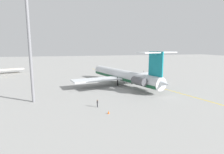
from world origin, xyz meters
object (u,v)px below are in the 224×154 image
(ground_crew_near_nose, at_px, (144,72))
(main_jetliner, at_px, (125,76))
(ground_crew_near_tail, at_px, (97,102))
(safety_cone_nose, at_px, (116,73))
(safety_cone_wingtip, at_px, (109,112))
(light_mast, at_px, (29,38))

(ground_crew_near_nose, bearing_deg, main_jetliner, -34.23)
(ground_crew_near_nose, bearing_deg, ground_crew_near_tail, -31.89)
(safety_cone_nose, distance_m, safety_cone_wingtip, 53.55)
(ground_crew_near_nose, distance_m, ground_crew_near_tail, 52.86)
(main_jetliner, xyz_separation_m, ground_crew_near_nose, (22.19, -17.09, -2.13))
(main_jetliner, relative_size, ground_crew_near_tail, 23.12)
(ground_crew_near_tail, bearing_deg, safety_cone_nose, 124.46)
(safety_cone_wingtip, relative_size, light_mast, 0.02)
(main_jetliner, xyz_separation_m, safety_cone_wingtip, (-25.41, 11.99, -2.97))
(ground_crew_near_nose, height_order, light_mast, light_mast)
(safety_cone_wingtip, xyz_separation_m, light_mast, (12.26, 15.64, 14.91))
(ground_crew_near_nose, relative_size, safety_cone_nose, 3.20)
(safety_cone_nose, bearing_deg, light_mast, 140.53)
(safety_cone_nose, distance_m, light_mast, 52.37)
(light_mast, bearing_deg, safety_cone_nose, -39.47)
(main_jetliner, bearing_deg, ground_crew_near_tail, 130.66)
(ground_crew_near_nose, bearing_deg, safety_cone_nose, -101.57)
(ground_crew_near_nose, relative_size, safety_cone_wingtip, 3.20)
(safety_cone_wingtip, bearing_deg, light_mast, 51.91)
(main_jetliner, height_order, safety_cone_nose, main_jetliner)
(safety_cone_wingtip, distance_m, light_mast, 24.85)
(safety_cone_nose, height_order, light_mast, light_mast)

